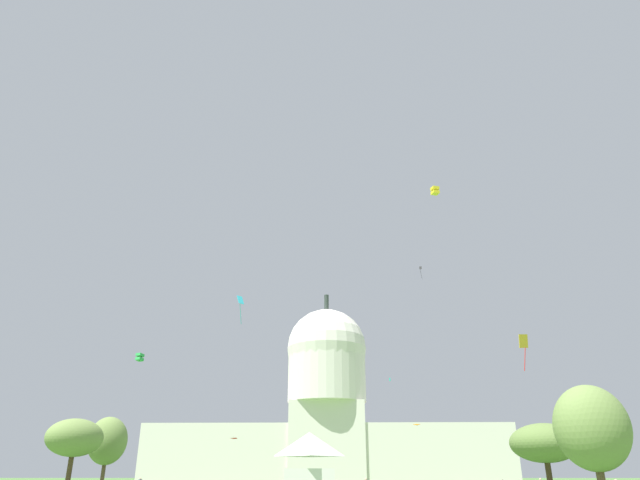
{
  "coord_description": "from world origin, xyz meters",
  "views": [
    {
      "loc": [
        3.22,
        -21.71,
        2.07
      ],
      "look_at": [
        1.03,
        60.95,
        36.95
      ],
      "focal_mm": 31.3,
      "sensor_mm": 36.0,
      "label": 1
    }
  ],
  "objects": [
    {
      "name": "capitol_building",
      "position": [
        0.12,
        192.44,
        24.41
      ],
      "size": [
        131.33,
        30.28,
        68.42
      ],
      "color": "silver",
      "rests_on": "ground_plane"
    },
    {
      "name": "event_tent",
      "position": [
        0.33,
        43.55,
        3.28
      ],
      "size": [
        5.77,
        5.19,
        6.42
      ],
      "rotation": [
        0.0,
        0.0,
        0.04
      ],
      "color": "white",
      "rests_on": "ground_plane"
    },
    {
      "name": "tree_east_near",
      "position": [
        30.31,
        40.92,
        6.65
      ],
      "size": [
        9.32,
        8.3,
        11.06
      ],
      "color": "brown",
      "rests_on": "ground_plane"
    },
    {
      "name": "tree_west_near",
      "position": [
        -42.62,
        80.72,
        8.04
      ],
      "size": [
        12.75,
        12.85,
        11.29
      ],
      "color": "#4C3823",
      "rests_on": "ground_plane"
    },
    {
      "name": "tree_east_mid",
      "position": [
        36.62,
        73.87,
        6.73
      ],
      "size": [
        14.0,
        13.37,
        9.77
      ],
      "color": "#42301E",
      "rests_on": "ground_plane"
    },
    {
      "name": "tree_west_far",
      "position": [
        -41.84,
        93.86,
        8.24
      ],
      "size": [
        7.84,
        7.44,
        12.79
      ],
      "color": "brown",
      "rests_on": "ground_plane"
    },
    {
      "name": "kite_orange_low",
      "position": [
        23.5,
        124.4,
        12.98
      ],
      "size": [
        1.65,
        1.15,
        0.35
      ],
      "rotation": [
        0.0,
        0.0,
        2.9
      ],
      "color": "orange"
    },
    {
      "name": "kite_yellow_mid",
      "position": [
        15.8,
        39.57,
        34.38
      ],
      "size": [
        1.05,
        1.06,
        0.98
      ],
      "rotation": [
        0.0,
        0.0,
        0.32
      ],
      "color": "yellow"
    },
    {
      "name": "kite_cyan_mid",
      "position": [
        -10.34,
        55.64,
        25.09
      ],
      "size": [
        1.09,
        1.09,
        4.19
      ],
      "rotation": [
        0.0,
        0.0,
        0.09
      ],
      "color": "#33BCDB"
    },
    {
      "name": "kite_red_low",
      "position": [
        -15.83,
        91.14,
        8.26
      ],
      "size": [
        1.53,
        1.69,
        0.28
      ],
      "rotation": [
        0.0,
        0.0,
        0.94
      ],
      "color": "red"
    },
    {
      "name": "kite_turquoise_mid",
      "position": [
        20.7,
        159.54,
        30.03
      ],
      "size": [
        0.38,
        1.1,
        1.15
      ],
      "rotation": [
        0.0,
        0.0,
        4.15
      ],
      "color": "teal"
    },
    {
      "name": "kite_green_mid",
      "position": [
        -27.55,
        65.63,
        19.16
      ],
      "size": [
        1.3,
        1.32,
        1.2
      ],
      "rotation": [
        0.0,
        0.0,
        2.7
      ],
      "color": "green"
    },
    {
      "name": "kite_gold_low",
      "position": [
        19.9,
        27.55,
        12.74
      ],
      "size": [
        0.87,
        0.62,
        3.21
      ],
      "rotation": [
        0.0,
        0.0,
        5.84
      ],
      "color": "gold"
    },
    {
      "name": "kite_black_high",
      "position": [
        28.94,
        134.44,
        58.13
      ],
      "size": [
        0.72,
        0.44,
        4.01
      ],
      "rotation": [
        0.0,
        0.0,
        2.14
      ],
      "color": "black"
    }
  ]
}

